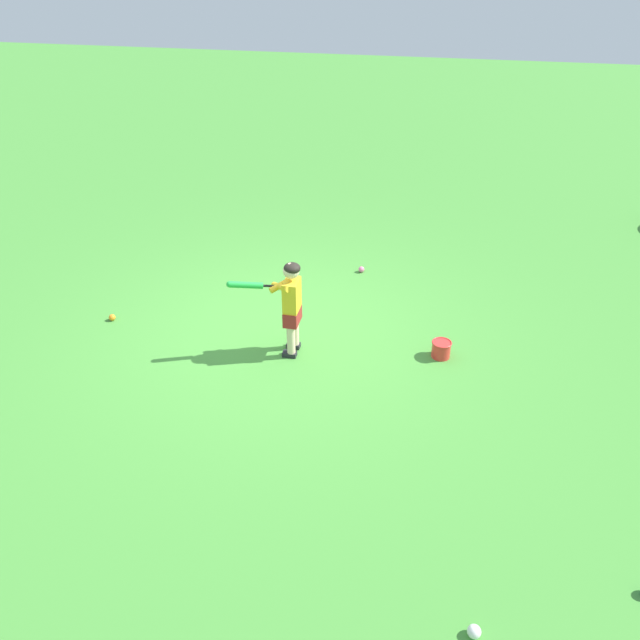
# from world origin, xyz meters

# --- Properties ---
(ground_plane) EXTENTS (40.00, 40.00, 0.00)m
(ground_plane) POSITION_xyz_m (0.00, 0.00, 0.00)
(ground_plane) COLOR #479338
(child_batter) EXTENTS (0.39, 0.73, 1.08)m
(child_batter) POSITION_xyz_m (0.42, 0.24, 0.65)
(child_batter) COLOR #232328
(child_batter) RESTS_ON ground
(play_ball_far_left) EXTENTS (0.08, 0.08, 0.08)m
(play_ball_far_left) POSITION_xyz_m (-1.64, 0.68, 0.04)
(play_ball_far_left) COLOR pink
(play_ball_far_left) RESTS_ON ground
(play_ball_center_lawn) EXTENTS (0.08, 0.08, 0.08)m
(play_ball_center_lawn) POSITION_xyz_m (0.25, -1.99, 0.04)
(play_ball_center_lawn) COLOR orange
(play_ball_center_lawn) RESTS_ON ground
(play_ball_by_bucket) EXTENTS (0.09, 0.09, 0.09)m
(play_ball_by_bucket) POSITION_xyz_m (3.30, 2.25, 0.05)
(play_ball_by_bucket) COLOR white
(play_ball_by_bucket) RESTS_ON ground
(toy_bucket) EXTENTS (0.22, 0.22, 0.19)m
(toy_bucket) POSITION_xyz_m (0.14, 1.85, 0.10)
(toy_bucket) COLOR red
(toy_bucket) RESTS_ON ground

